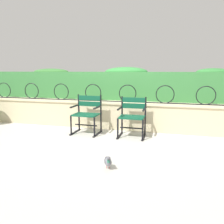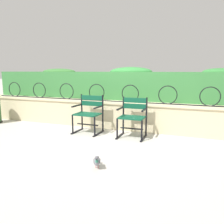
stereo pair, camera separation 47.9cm
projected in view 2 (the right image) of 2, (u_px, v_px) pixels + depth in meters
ground_plane at (111, 138)px, 4.91m from camera, size 60.00×60.00×0.00m
stone_wall at (123, 115)px, 5.61m from camera, size 8.10×0.41×0.68m
iron_arch_fence at (114, 94)px, 5.52m from camera, size 7.55×0.02×0.42m
hedge_row at (129, 85)px, 5.95m from camera, size 7.94×0.66×0.83m
park_chair_left at (89, 113)px, 5.28m from camera, size 0.61×0.53×0.87m
park_chair_right at (133, 116)px, 4.92m from camera, size 0.57×0.53×0.85m
pigeon_near_chairs at (97, 161)px, 3.37m from camera, size 0.17×0.28×0.22m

